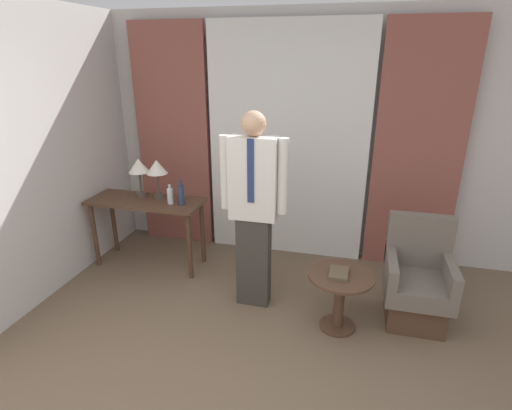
{
  "coord_description": "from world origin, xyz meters",
  "views": [
    {
      "loc": [
        0.74,
        -1.5,
        2.24
      ],
      "look_at": [
        -0.03,
        1.52,
        1.05
      ],
      "focal_mm": 28.0,
      "sensor_mm": 36.0,
      "label": 1
    }
  ],
  "objects_px": {
    "bottle_by_lamp": "(181,195)",
    "side_table": "(340,292)",
    "desk": "(147,211)",
    "bottle_near_edge": "(170,196)",
    "armchair": "(417,285)",
    "book": "(339,273)",
    "person": "(254,205)",
    "table_lamp_left": "(139,168)",
    "table_lamp_right": "(157,169)"
  },
  "relations": [
    {
      "from": "table_lamp_right",
      "to": "bottle_near_edge",
      "type": "height_order",
      "value": "table_lamp_right"
    },
    {
      "from": "table_lamp_right",
      "to": "bottle_by_lamp",
      "type": "height_order",
      "value": "table_lamp_right"
    },
    {
      "from": "person",
      "to": "armchair",
      "type": "distance_m",
      "value": 1.59
    },
    {
      "from": "person",
      "to": "bottle_near_edge",
      "type": "bearing_deg",
      "value": 157.97
    },
    {
      "from": "bottle_near_edge",
      "to": "armchair",
      "type": "xyz_separation_m",
      "value": [
        2.45,
        -0.3,
        -0.51
      ]
    },
    {
      "from": "bottle_by_lamp",
      "to": "side_table",
      "type": "bearing_deg",
      "value": -19.75
    },
    {
      "from": "bottle_by_lamp",
      "to": "side_table",
      "type": "xyz_separation_m",
      "value": [
        1.68,
        -0.6,
        -0.52
      ]
    },
    {
      "from": "desk",
      "to": "armchair",
      "type": "bearing_deg",
      "value": -6.87
    },
    {
      "from": "person",
      "to": "side_table",
      "type": "relative_size",
      "value": 3.27
    },
    {
      "from": "desk",
      "to": "table_lamp_right",
      "type": "height_order",
      "value": "table_lamp_right"
    },
    {
      "from": "table_lamp_left",
      "to": "bottle_near_edge",
      "type": "xyz_separation_m",
      "value": [
        0.42,
        -0.14,
        -0.24
      ]
    },
    {
      "from": "table_lamp_left",
      "to": "bottle_near_edge",
      "type": "distance_m",
      "value": 0.5
    },
    {
      "from": "side_table",
      "to": "book",
      "type": "relative_size",
      "value": 2.58
    },
    {
      "from": "book",
      "to": "table_lamp_left",
      "type": "bearing_deg",
      "value": 160.95
    },
    {
      "from": "bottle_by_lamp",
      "to": "table_lamp_right",
      "type": "bearing_deg",
      "value": 156.52
    },
    {
      "from": "table_lamp_left",
      "to": "book",
      "type": "bearing_deg",
      "value": -19.05
    },
    {
      "from": "table_lamp_right",
      "to": "book",
      "type": "bearing_deg",
      "value": -20.93
    },
    {
      "from": "bottle_by_lamp",
      "to": "side_table",
      "type": "relative_size",
      "value": 0.48
    },
    {
      "from": "book",
      "to": "bottle_near_edge",
      "type": "bearing_deg",
      "value": 160.91
    },
    {
      "from": "side_table",
      "to": "book",
      "type": "distance_m",
      "value": 0.18
    },
    {
      "from": "book",
      "to": "table_lamp_right",
      "type": "bearing_deg",
      "value": 159.07
    },
    {
      "from": "table_lamp_right",
      "to": "bottle_by_lamp",
      "type": "relative_size",
      "value": 1.57
    },
    {
      "from": "table_lamp_right",
      "to": "side_table",
      "type": "xyz_separation_m",
      "value": [
        2.01,
        -0.75,
        -0.73
      ]
    },
    {
      "from": "desk",
      "to": "side_table",
      "type": "height_order",
      "value": "desk"
    },
    {
      "from": "table_lamp_right",
      "to": "bottle_by_lamp",
      "type": "bearing_deg",
      "value": -23.48
    },
    {
      "from": "bottle_by_lamp",
      "to": "person",
      "type": "height_order",
      "value": "person"
    },
    {
      "from": "bottle_by_lamp",
      "to": "armchair",
      "type": "distance_m",
      "value": 2.41
    },
    {
      "from": "desk",
      "to": "bottle_near_edge",
      "type": "distance_m",
      "value": 0.38
    },
    {
      "from": "table_lamp_left",
      "to": "side_table",
      "type": "distance_m",
      "value": 2.46
    },
    {
      "from": "desk",
      "to": "armchair",
      "type": "relative_size",
      "value": 1.34
    },
    {
      "from": "book",
      "to": "desk",
      "type": "bearing_deg",
      "value": 162.78
    },
    {
      "from": "side_table",
      "to": "person",
      "type": "bearing_deg",
      "value": 166.19
    },
    {
      "from": "bottle_by_lamp",
      "to": "bottle_near_edge",
      "type": "bearing_deg",
      "value": 179.81
    },
    {
      "from": "armchair",
      "to": "book",
      "type": "distance_m",
      "value": 0.77
    },
    {
      "from": "armchair",
      "to": "book",
      "type": "bearing_deg",
      "value": -154.7
    },
    {
      "from": "table_lamp_right",
      "to": "bottle_by_lamp",
      "type": "distance_m",
      "value": 0.42
    },
    {
      "from": "bottle_by_lamp",
      "to": "side_table",
      "type": "height_order",
      "value": "bottle_by_lamp"
    },
    {
      "from": "table_lamp_left",
      "to": "armchair",
      "type": "relative_size",
      "value": 0.46
    },
    {
      "from": "bottle_near_edge",
      "to": "side_table",
      "type": "relative_size",
      "value": 0.38
    },
    {
      "from": "table_lamp_right",
      "to": "book",
      "type": "height_order",
      "value": "table_lamp_right"
    },
    {
      "from": "armchair",
      "to": "table_lamp_right",
      "type": "bearing_deg",
      "value": 170.51
    },
    {
      "from": "person",
      "to": "side_table",
      "type": "height_order",
      "value": "person"
    },
    {
      "from": "desk",
      "to": "person",
      "type": "height_order",
      "value": "person"
    },
    {
      "from": "table_lamp_right",
      "to": "side_table",
      "type": "height_order",
      "value": "table_lamp_right"
    },
    {
      "from": "desk",
      "to": "bottle_near_edge",
      "type": "height_order",
      "value": "bottle_near_edge"
    },
    {
      "from": "bottle_near_edge",
      "to": "person",
      "type": "height_order",
      "value": "person"
    },
    {
      "from": "bottle_near_edge",
      "to": "person",
      "type": "distance_m",
      "value": 1.09
    },
    {
      "from": "side_table",
      "to": "table_lamp_right",
      "type": "bearing_deg",
      "value": 159.63
    },
    {
      "from": "bottle_by_lamp",
      "to": "side_table",
      "type": "distance_m",
      "value": 1.86
    },
    {
      "from": "side_table",
      "to": "book",
      "type": "height_order",
      "value": "book"
    }
  ]
}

